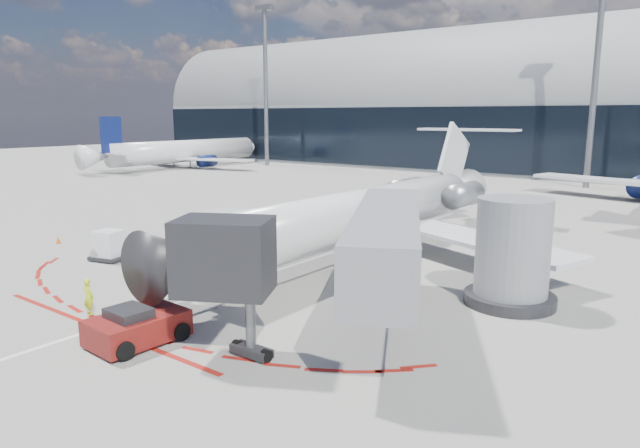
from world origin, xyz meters
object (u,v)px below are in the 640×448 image
Objects in this scene: regional_jet at (372,211)px; pushback_tug at (137,327)px; ramp_worker at (89,296)px; uld_container at (109,246)px.

pushback_tug is at bearing -88.18° from regional_jet.
ramp_worker is (-4.26, 0.64, 0.16)m from pushback_tug.
regional_jet is 17.17m from ramp_worker.
uld_container is (-7.56, 5.86, 0.08)m from ramp_worker.
regional_jet is at bearing -99.87° from ramp_worker.
pushback_tug is 4.32m from ramp_worker.
ramp_worker is at bearing 174.74° from pushback_tug.
uld_container reaches higher than pushback_tug.
regional_jet is 19.81× the size of ramp_worker.
ramp_worker reaches higher than pushback_tug.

